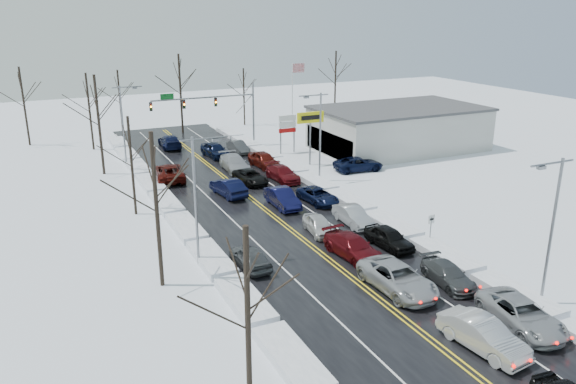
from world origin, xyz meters
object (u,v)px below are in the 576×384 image
tires_plus_sign (310,121)px  traffic_signal_mast (215,105)px  flagpole (293,94)px  dealership_building (398,128)px  oncoming_car_0 (229,195)px

tires_plus_sign → traffic_signal_mast: bearing=120.5°
tires_plus_sign → flagpole: bearing=71.6°
tires_plus_sign → dealership_building: (13.48, 2.01, -2.34)m
dealership_building → oncoming_car_0: 27.11m
traffic_signal_mast → oncoming_car_0: 20.04m
traffic_signal_mast → dealership_building: bearing=-25.9°
traffic_signal_mast → flagpole: size_ratio=1.33×
traffic_signal_mast → tires_plus_sign: (7.05, -12.00, -0.49)m
flagpole → dealership_building: bearing=-53.7°
dealership_building → tires_plus_sign: bearing=-171.5°
traffic_signal_mast → flagpole: flagpole is taller
oncoming_car_0 → tires_plus_sign: bearing=-158.3°
traffic_signal_mast → flagpole: (11.72, 2.01, 0.45)m
flagpole → traffic_signal_mast: bearing=-170.3°
flagpole → dealership_building: 15.24m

